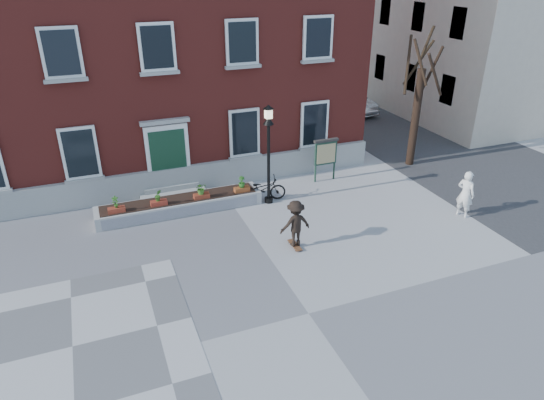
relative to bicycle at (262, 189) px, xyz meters
name	(u,v)px	position (x,y,z in m)	size (l,w,h in m)	color
ground	(309,314)	(-1.25, -6.96, -0.49)	(100.00, 100.00, 0.00)	#9B9B9E
checker_patch	(72,347)	(-7.25, -5.96, -0.48)	(6.00, 6.00, 0.01)	slate
bicycle	(262,189)	(0.00, 0.00, 0.00)	(0.65, 1.86, 0.98)	black
parked_car	(350,101)	(9.45, 9.70, 0.19)	(1.44, 4.13, 1.36)	#B7B9BC
bystander	(465,194)	(6.48, -3.97, 0.41)	(0.66, 0.43, 1.80)	white
brick_building	(137,18)	(-3.25, 7.02, 5.81)	(18.40, 10.85, 12.60)	maroon
planter_assembly	(180,204)	(-3.24, 0.22, -0.18)	(6.20, 1.12, 1.15)	#BCBCB7
bare_tree	(417,105)	(7.76, 1.05, 2.30)	(1.83, 1.83, 6.16)	black
lamp_post	(269,141)	(0.16, -0.28, 2.05)	(0.40, 0.40, 3.93)	black
notice_board	(326,153)	(3.18, 0.82, 0.78)	(1.10, 0.16, 1.87)	#1B3728
skateboarder	(295,224)	(-0.21, -3.69, 0.39)	(1.06, 0.78, 1.69)	brown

